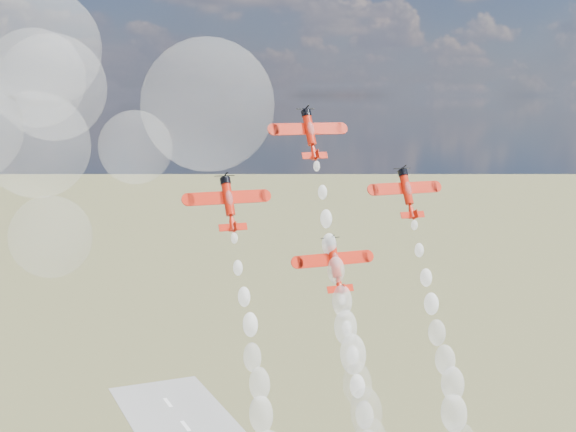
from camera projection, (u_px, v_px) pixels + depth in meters
The scene contains 6 objects.
plane_lead at pixel (310, 133), 132.34m from camera, with size 12.54×6.16×8.37m.
plane_left at pixel (229, 202), 123.19m from camera, with size 12.54×6.16×8.37m.
plane_right at pixel (407, 192), 135.84m from camera, with size 12.54×6.16×8.37m.
plane_slot at pixel (335, 264), 126.69m from camera, with size 12.54×6.16×8.37m.
smoke_trail_lead at pixel (361, 404), 121.11m from camera, with size 6.02×24.02×47.56m.
drifted_smoke_cloud at pixel (24, 121), 127.05m from camera, with size 70.86×38.74×57.13m.
Camera 1 is at (-62.24, -109.02, 97.12)m, focal length 50.00 mm.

